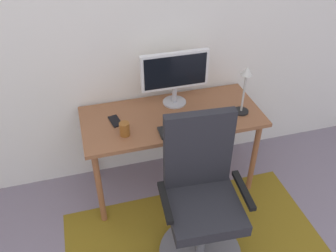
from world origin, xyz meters
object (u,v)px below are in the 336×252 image
object	(u,v)px
computer_mouse	(230,121)
cell_phone	(115,121)
desk_lamp	(245,85)
monitor	(175,73)
keyboard	(189,128)
office_chair	(201,209)
coffee_cup	(125,129)
desk	(172,124)

from	to	relation	value
computer_mouse	cell_phone	size ratio (longest dim) A/B	0.74
computer_mouse	desk_lamp	world-z (taller)	desk_lamp
monitor	keyboard	world-z (taller)	monitor
monitor	office_chair	bearing A→B (deg)	-94.45
coffee_cup	office_chair	distance (m)	0.73
desk	office_chair	distance (m)	0.70
desk	office_chair	xyz separation A→B (m)	(0.00, -0.68, -0.20)
desk	cell_phone	bearing A→B (deg)	175.75
desk	computer_mouse	bearing A→B (deg)	-28.59
monitor	keyboard	xyz separation A→B (m)	(0.00, -0.35, -0.25)
desk_lamp	office_chair	distance (m)	0.93
desk	keyboard	bearing A→B (deg)	-71.28
keyboard	office_chair	world-z (taller)	office_chair
monitor	cell_phone	bearing A→B (deg)	-165.62
cell_phone	office_chair	distance (m)	0.87
monitor	computer_mouse	world-z (taller)	monitor
desk	office_chair	size ratio (longest dim) A/B	1.23
cell_phone	computer_mouse	bearing A→B (deg)	-27.40
desk	keyboard	size ratio (longest dim) A/B	3.09
monitor	cell_phone	xyz separation A→B (m)	(-0.48, -0.12, -0.25)
computer_mouse	desk	bearing A→B (deg)	151.41
computer_mouse	cell_phone	world-z (taller)	computer_mouse
computer_mouse	desk_lamp	distance (m)	0.28
keyboard	desk_lamp	distance (m)	0.51
computer_mouse	office_chair	bearing A→B (deg)	-128.25
computer_mouse	desk_lamp	xyz separation A→B (m)	(0.14, 0.10, 0.22)
desk	coffee_cup	distance (m)	0.42
office_chair	desk_lamp	bearing A→B (deg)	52.71
keyboard	office_chair	bearing A→B (deg)	-98.04
computer_mouse	coffee_cup	xyz separation A→B (m)	(-0.75, 0.07, 0.03)
desk	desk_lamp	xyz separation A→B (m)	(0.51, -0.10, 0.32)
computer_mouse	monitor	bearing A→B (deg)	130.70
coffee_cup	cell_phone	bearing A→B (deg)	103.89
desk_lamp	desk	bearing A→B (deg)	168.78
monitor	computer_mouse	distance (m)	0.53
monitor	keyboard	size ratio (longest dim) A/B	1.18
desk_lamp	monitor	bearing A→B (deg)	150.05
monitor	office_chair	world-z (taller)	monitor
computer_mouse	coffee_cup	world-z (taller)	coffee_cup
monitor	cell_phone	distance (m)	0.56
coffee_cup	office_chair	world-z (taller)	office_chair
monitor	office_chair	distance (m)	0.99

